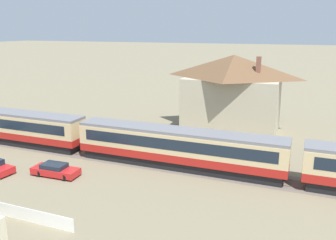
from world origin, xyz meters
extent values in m
plane|color=#7A7056|center=(0.00, 0.00, 0.00)|extent=(600.00, 600.00, 0.00)
cube|color=#AD1E19|center=(-4.26, -0.61, 1.30)|extent=(21.30, 2.95, 0.80)
cube|color=#D1B784|center=(-4.26, -0.61, 2.68)|extent=(21.30, 2.95, 1.95)
cube|color=#192330|center=(-4.26, -0.61, 2.77)|extent=(19.60, 2.99, 1.09)
cube|color=slate|center=(-4.26, -0.61, 3.80)|extent=(21.30, 2.77, 0.30)
cube|color=black|center=(-4.26, -0.61, 0.46)|extent=(20.45, 2.54, 0.88)
cylinder|color=black|center=(2.77, -1.32, 0.45)|extent=(0.90, 0.18, 0.90)
cylinder|color=black|center=(2.77, 0.11, 0.45)|extent=(0.90, 0.18, 0.90)
cylinder|color=black|center=(-11.29, -1.32, 0.45)|extent=(0.90, 0.18, 0.90)
cylinder|color=black|center=(-11.29, 0.11, 0.45)|extent=(0.90, 0.18, 0.90)
cube|color=#AD1E19|center=(-26.66, -0.61, 1.30)|extent=(21.30, 2.95, 0.80)
cube|color=#D1B784|center=(-26.66, -0.61, 2.68)|extent=(21.30, 2.95, 1.95)
cube|color=#192330|center=(-26.66, -0.61, 2.77)|extent=(19.60, 2.99, 1.09)
cube|color=slate|center=(-26.66, -0.61, 3.80)|extent=(21.30, 2.77, 0.30)
cube|color=black|center=(-26.66, -0.61, 0.46)|extent=(20.45, 2.54, 0.88)
cylinder|color=black|center=(-19.63, -1.32, 0.45)|extent=(0.90, 0.18, 0.90)
cylinder|color=black|center=(-19.63, 0.11, 0.45)|extent=(0.90, 0.18, 0.90)
cube|color=#665B51|center=(-4.31, -0.61, 0.01)|extent=(143.12, 3.60, 0.01)
cube|color=#4C4238|center=(-4.31, -1.32, 0.02)|extent=(143.12, 0.12, 0.04)
cube|color=#4C4238|center=(-4.31, 0.11, 0.02)|extent=(143.12, 0.12, 0.04)
cube|color=#BCB293|center=(-2.15, 15.24, 3.62)|extent=(12.30, 8.63, 7.25)
pyramid|color=brown|center=(-2.15, 15.24, 8.74)|extent=(13.28, 9.32, 3.00)
cube|color=brown|center=(1.29, 13.52, 8.89)|extent=(0.56, 0.56, 2.70)
cube|color=red|center=(-14.30, -6.99, 0.48)|extent=(4.65, 1.92, 0.61)
cube|color=#192330|center=(-14.44, -6.99, 0.99)|extent=(2.35, 1.59, 0.41)
cylinder|color=black|center=(-12.85, -7.70, 0.31)|extent=(0.62, 0.20, 0.62)
cylinder|color=black|center=(-12.92, -6.16, 0.31)|extent=(0.62, 0.20, 0.62)
cylinder|color=black|center=(-15.69, -7.81, 0.31)|extent=(0.62, 0.20, 0.62)
cylinder|color=black|center=(-15.76, -6.28, 0.31)|extent=(0.62, 0.20, 0.62)
cylinder|color=black|center=(-19.07, -8.02, 0.31)|extent=(0.62, 0.20, 0.62)
camera|label=1|loc=(7.25, -32.32, 13.62)|focal=38.00mm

